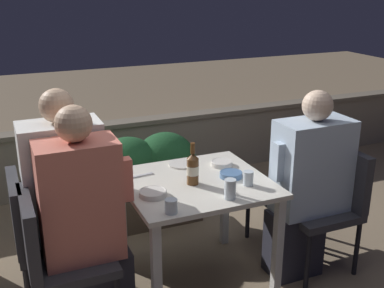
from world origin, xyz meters
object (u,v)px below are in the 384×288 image
at_px(person_blue_shirt, 307,186).
at_px(chair_right_far, 298,180).
at_px(person_coral_top, 87,221).
at_px(beer_bottle, 193,168).
at_px(chair_left_far, 39,229).
at_px(chair_right_near, 330,196).
at_px(chair_left_near, 53,251).
at_px(person_white_polo, 71,199).

relative_size(person_blue_shirt, chair_right_far, 1.49).
xyz_separation_m(person_coral_top, beer_bottle, (0.66, 0.10, 0.16)).
xyz_separation_m(chair_left_far, chair_right_near, (1.83, -0.31, 0.00)).
bearing_deg(chair_right_near, chair_left_far, 170.42).
relative_size(chair_left_near, chair_right_near, 1.00).
bearing_deg(chair_right_far, person_coral_top, -169.65).
bearing_deg(beer_bottle, person_blue_shirt, -10.18).
height_order(person_blue_shirt, chair_right_far, person_blue_shirt).
height_order(person_coral_top, person_blue_shirt, person_coral_top).
bearing_deg(chair_left_far, person_blue_shirt, -10.71).
distance_m(person_coral_top, chair_right_near, 1.60).
xyz_separation_m(chair_left_near, chair_right_far, (1.76, 0.29, 0.00)).
bearing_deg(chair_left_near, beer_bottle, 6.72).
relative_size(person_white_polo, person_blue_shirt, 1.06).
xyz_separation_m(chair_right_near, person_blue_shirt, (-0.20, -0.00, 0.11)).
bearing_deg(person_white_polo, person_blue_shirt, -12.11).
xyz_separation_m(person_white_polo, chair_right_near, (1.64, -0.31, -0.15)).
bearing_deg(person_blue_shirt, beer_bottle, 169.82).
height_order(chair_right_far, beer_bottle, beer_bottle).
bearing_deg(person_white_polo, chair_right_near, -10.69).
height_order(chair_left_far, chair_right_far, same).
bearing_deg(person_white_polo, chair_right_far, 0.33).
bearing_deg(chair_left_far, chair_right_near, -9.58).
bearing_deg(person_blue_shirt, chair_right_far, 62.20).
bearing_deg(person_blue_shirt, chair_left_near, 178.85).
height_order(person_white_polo, chair_right_near, person_white_polo).
xyz_separation_m(person_blue_shirt, beer_bottle, (-0.74, 0.13, 0.19)).
bearing_deg(person_coral_top, chair_left_far, 130.24).
xyz_separation_m(person_white_polo, beer_bottle, (0.70, -0.18, 0.15)).
distance_m(chair_right_near, beer_bottle, 0.99).
distance_m(person_white_polo, chair_right_far, 1.61).
relative_size(chair_left_near, person_blue_shirt, 0.67).
bearing_deg(beer_bottle, person_white_polo, 165.87).
height_order(chair_left_far, person_blue_shirt, person_blue_shirt).
bearing_deg(beer_bottle, chair_right_far, 11.56).
relative_size(person_coral_top, person_blue_shirt, 1.04).
distance_m(person_coral_top, beer_bottle, 0.69).
bearing_deg(person_coral_top, chair_left_near, 180.00).
distance_m(chair_left_near, person_white_polo, 0.35).
relative_size(chair_right_near, beer_bottle, 3.20).
xyz_separation_m(person_coral_top, chair_right_far, (1.57, 0.29, -0.14)).
bearing_deg(chair_left_near, chair_left_far, 98.10).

